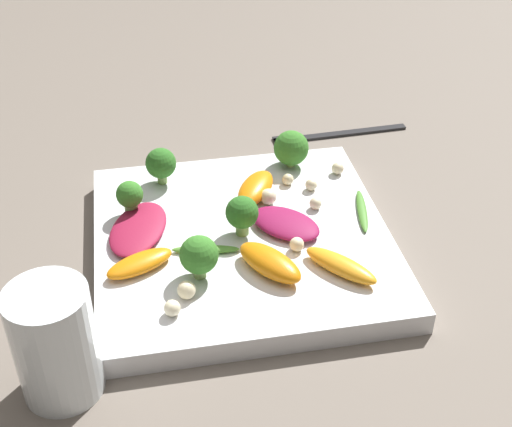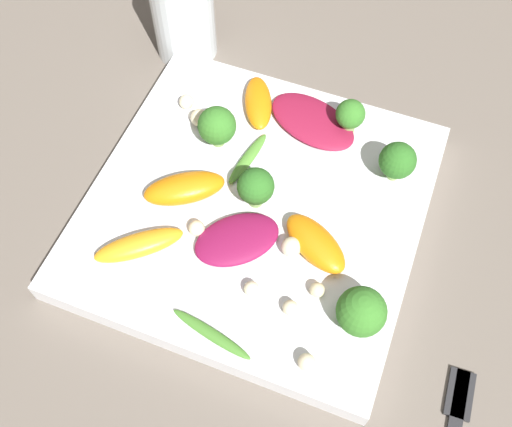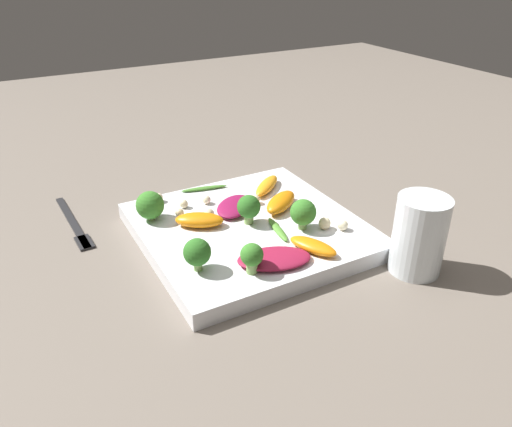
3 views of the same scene
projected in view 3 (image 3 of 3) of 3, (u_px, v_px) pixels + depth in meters
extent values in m
plane|color=#6B6056|center=(249.00, 237.00, 0.73)|extent=(2.40, 2.40, 0.00)
cube|color=white|center=(249.00, 230.00, 0.73)|extent=(0.30, 0.30, 0.02)
cylinder|color=white|center=(419.00, 235.00, 0.64)|extent=(0.07, 0.07, 0.11)
cube|color=#262628|center=(72.00, 221.00, 0.77)|extent=(0.02, 0.18, 0.01)
cube|color=#262628|center=(84.00, 241.00, 0.71)|extent=(0.02, 0.04, 0.01)
ellipsoid|color=maroon|center=(233.00, 207.00, 0.75)|extent=(0.09, 0.09, 0.01)
ellipsoid|color=maroon|center=(274.00, 259.00, 0.63)|extent=(0.11, 0.08, 0.01)
ellipsoid|color=orange|center=(281.00, 202.00, 0.76)|extent=(0.08, 0.07, 0.02)
ellipsoid|color=orange|center=(267.00, 186.00, 0.81)|extent=(0.08, 0.07, 0.02)
ellipsoid|color=orange|center=(199.00, 220.00, 0.71)|extent=(0.08, 0.06, 0.02)
ellipsoid|color=orange|center=(313.00, 246.00, 0.65)|extent=(0.05, 0.07, 0.01)
cylinder|color=#84AD5B|center=(198.00, 264.00, 0.61)|extent=(0.01, 0.01, 0.02)
sphere|color=#2D6B23|center=(197.00, 252.00, 0.61)|extent=(0.03, 0.03, 0.03)
cylinder|color=#84AD5B|center=(151.00, 216.00, 0.73)|extent=(0.01, 0.01, 0.01)
sphere|color=#387A28|center=(150.00, 205.00, 0.72)|extent=(0.04, 0.04, 0.04)
cylinder|color=#84AD5B|center=(247.00, 219.00, 0.71)|extent=(0.01, 0.01, 0.02)
sphere|color=#2D6B23|center=(246.00, 208.00, 0.71)|extent=(0.03, 0.03, 0.03)
cylinder|color=#7A9E51|center=(303.00, 223.00, 0.70)|extent=(0.01, 0.01, 0.02)
sphere|color=#387A28|center=(303.00, 212.00, 0.69)|extent=(0.04, 0.04, 0.04)
cylinder|color=#84AD5B|center=(252.00, 266.00, 0.61)|extent=(0.01, 0.01, 0.02)
sphere|color=#387A28|center=(252.00, 255.00, 0.60)|extent=(0.03, 0.03, 0.03)
ellipsoid|color=#47842D|center=(204.00, 188.00, 0.82)|extent=(0.08, 0.03, 0.01)
ellipsoid|color=#518E33|center=(278.00, 229.00, 0.70)|extent=(0.02, 0.07, 0.01)
sphere|color=beige|center=(184.00, 204.00, 0.76)|extent=(0.01, 0.01, 0.01)
sphere|color=beige|center=(180.00, 213.00, 0.73)|extent=(0.01, 0.01, 0.01)
sphere|color=beige|center=(208.00, 214.00, 0.72)|extent=(0.02, 0.02, 0.02)
sphere|color=beige|center=(255.00, 199.00, 0.77)|extent=(0.01, 0.01, 0.01)
sphere|color=beige|center=(158.00, 198.00, 0.78)|extent=(0.01, 0.01, 0.01)
sphere|color=beige|center=(325.00, 223.00, 0.70)|extent=(0.02, 0.02, 0.02)
sphere|color=beige|center=(343.00, 225.00, 0.70)|extent=(0.02, 0.02, 0.02)
sphere|color=beige|center=(207.00, 200.00, 0.77)|extent=(0.01, 0.01, 0.01)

